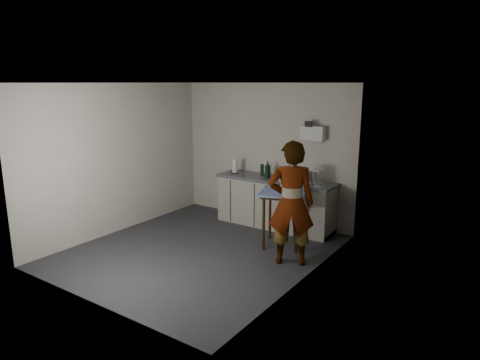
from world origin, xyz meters
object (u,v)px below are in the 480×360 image
Objects in this scene: standing_man at (291,203)px; bakery_box at (286,185)px; kitchen_counter at (275,204)px; side_table at (283,198)px; soap_bottle at (267,169)px; paper_towel at (235,167)px; dish_rack at (312,180)px; soda_can at (279,176)px; dark_bottle at (262,170)px.

bakery_box is at bearing -85.27° from standing_man.
kitchen_counter is 6.06× the size of bakery_box.
soap_bottle is at bearing 115.53° from side_table.
side_table is at bearing -81.41° from standing_man.
paper_towel reaches higher than dish_rack.
dish_rack reaches higher than kitchen_counter.
bakery_box is (0.48, -0.65, 0.03)m from soda_can.
paper_towel is (-0.86, -0.05, 0.61)m from kitchen_counter.
dark_bottle is at bearing 177.69° from dish_rack.
kitchen_counter is 0.65m from soap_bottle.
standing_man is 1.57m from soda_can.
paper_towel is at bearing -178.90° from soda_can.
dark_bottle is at bearing 118.72° from side_table.
soap_bottle is at bearing -178.94° from dish_rack.
paper_towel is at bearing -169.99° from dark_bottle.
side_table is at bearing -42.18° from dark_bottle.
soap_bottle is 1.10× the size of paper_towel.
soap_bottle reaches higher than dish_rack.
dish_rack is (0.70, 0.01, 0.54)m from kitchen_counter.
paper_towel is (-0.96, -0.02, 0.07)m from soda_can.
standing_man is 2.26m from paper_towel.
standing_man is (0.43, -0.56, 0.12)m from side_table.
paper_towel is (-1.86, 1.26, 0.13)m from standing_man.
kitchen_counter is at bearing -8.47° from dark_bottle.
standing_man is 6.10× the size of soap_bottle.
dish_rack reaches higher than soda_can.
side_table reaches higher than kitchen_counter.
soda_can is at bearing -4.61° from soap_bottle.
soda_can is at bearing -10.82° from dark_bottle.
standing_man is at bearing -48.17° from soap_bottle.
side_table is at bearing -53.01° from kitchen_counter.
side_table is 1.22m from dark_bottle.
bakery_box reaches higher than dark_bottle.
soda_can is at bearing -18.64° from kitchen_counter.
kitchen_counter is 20.17× the size of soda_can.
dark_bottle is 0.59× the size of bakery_box.
soda_can is at bearing 1.10° from paper_towel.
soap_bottle is 0.81× the size of bakery_box.
bakery_box is at bearing -23.64° from paper_towel.
soap_bottle is 1.00m from bakery_box.
soda_can is 0.30× the size of dish_rack.
standing_man is 8.31× the size of dark_bottle.
kitchen_counter is 10.20× the size of dark_bottle.
side_table is at bearing -100.02° from dish_rack.
standing_man is 1.35m from dish_rack.
dark_bottle reaches higher than kitchen_counter.
side_table is 4.15× the size of dark_bottle.
paper_towel is 0.74× the size of dish_rack.
paper_towel is at bearing 134.65° from side_table.
soap_bottle is 1.36× the size of dark_bottle.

